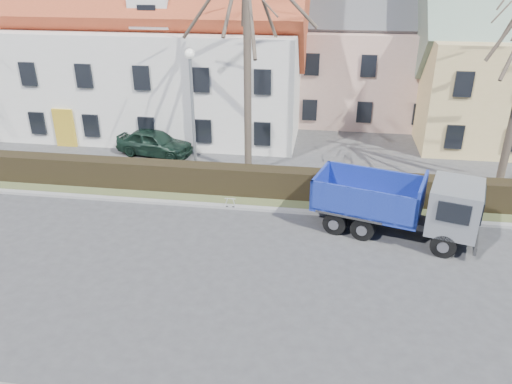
% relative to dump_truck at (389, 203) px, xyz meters
% --- Properties ---
extents(ground, '(120.00, 120.00, 0.00)m').
position_rel_dump_truck_xyz_m(ground, '(-4.38, -3.46, -1.29)').
color(ground, '#3A3A3C').
extents(curb_far, '(80.00, 0.30, 0.12)m').
position_rel_dump_truck_xyz_m(curb_far, '(-4.38, 1.14, -1.23)').
color(curb_far, gray).
rests_on(curb_far, ground).
extents(grass_strip, '(80.00, 3.00, 0.10)m').
position_rel_dump_truck_xyz_m(grass_strip, '(-4.38, 2.74, -1.24)').
color(grass_strip, '#49532F').
rests_on(grass_strip, ground).
extents(hedge, '(60.00, 0.90, 1.30)m').
position_rel_dump_truck_xyz_m(hedge, '(-4.38, 2.54, -0.64)').
color(hedge, black).
rests_on(hedge, ground).
extents(building_white, '(26.80, 10.80, 9.50)m').
position_rel_dump_truck_xyz_m(building_white, '(-17.38, 12.54, 3.46)').
color(building_white, silver).
rests_on(building_white, ground).
extents(building_pink, '(10.80, 8.80, 8.00)m').
position_rel_dump_truck_xyz_m(building_pink, '(-0.38, 16.54, 2.71)').
color(building_pink, tan).
rests_on(building_pink, ground).
extents(tree_1, '(9.20, 9.20, 12.65)m').
position_rel_dump_truck_xyz_m(tree_1, '(-6.38, 5.04, 5.03)').
color(tree_1, '#43382E').
rests_on(tree_1, ground).
extents(dump_truck, '(6.87, 4.07, 2.59)m').
position_rel_dump_truck_xyz_m(dump_truck, '(0.00, 0.00, 0.00)').
color(dump_truck, navy).
rests_on(dump_truck, ground).
extents(streetlight, '(0.50, 0.50, 6.42)m').
position_rel_dump_truck_xyz_m(streetlight, '(-8.66, 3.54, 1.92)').
color(streetlight, gray).
rests_on(streetlight, ground).
extents(cart_frame, '(0.65, 0.37, 0.60)m').
position_rel_dump_truck_xyz_m(cart_frame, '(-6.70, 1.01, -0.99)').
color(cart_frame, silver).
rests_on(cart_frame, ground).
extents(parked_car_a, '(4.47, 2.50, 1.44)m').
position_rel_dump_truck_xyz_m(parked_car_a, '(-11.88, 6.89, -0.57)').
color(parked_car_a, black).
rests_on(parked_car_a, ground).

